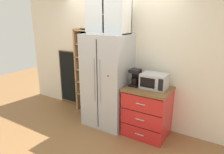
% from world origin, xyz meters
% --- Properties ---
extents(ground_plane, '(10.73, 10.73, 0.00)m').
position_xyz_m(ground_plane, '(0.00, 0.00, 0.00)').
color(ground_plane, olive).
extents(wall_back_cream, '(5.03, 0.10, 2.55)m').
position_xyz_m(wall_back_cream, '(0.00, 0.40, 1.27)').
color(wall_back_cream, silver).
rests_on(wall_back_cream, ground).
extents(refrigerator, '(0.84, 0.71, 1.80)m').
position_xyz_m(refrigerator, '(0.00, 0.00, 0.90)').
color(refrigerator, '#B7BABF').
rests_on(refrigerator, ground).
extents(pantry_shelf_column, '(0.55, 0.25, 1.86)m').
position_xyz_m(pantry_shelf_column, '(-0.72, 0.30, 0.94)').
color(pantry_shelf_column, brown).
rests_on(pantry_shelf_column, ground).
extents(counter_cabinet, '(0.78, 0.67, 0.89)m').
position_xyz_m(counter_cabinet, '(0.84, 0.03, 0.45)').
color(counter_cabinet, red).
rests_on(counter_cabinet, ground).
extents(microwave, '(0.44, 0.33, 0.26)m').
position_xyz_m(microwave, '(0.91, 0.08, 1.02)').
color(microwave, '#B7BABF').
rests_on(microwave, counter_cabinet).
extents(coffee_maker, '(0.17, 0.20, 0.31)m').
position_xyz_m(coffee_maker, '(0.58, 0.04, 1.05)').
color(coffee_maker, black).
rests_on(coffee_maker, counter_cabinet).
extents(mug_cream, '(0.12, 0.08, 0.08)m').
position_xyz_m(mug_cream, '(0.84, 0.04, 0.93)').
color(mug_cream, silver).
rests_on(mug_cream, counter_cabinet).
extents(bottle_amber, '(0.06, 0.06, 0.25)m').
position_xyz_m(bottle_amber, '(0.84, 0.12, 1.00)').
color(bottle_amber, brown).
rests_on(bottle_amber, counter_cabinet).
extents(upper_cabinet, '(0.81, 0.32, 0.67)m').
position_xyz_m(upper_cabinet, '(0.00, 0.05, 2.13)').
color(upper_cabinet, silver).
rests_on(upper_cabinet, refrigerator).
extents(chalkboard_menu, '(0.60, 0.04, 1.33)m').
position_xyz_m(chalkboard_menu, '(-1.31, 0.33, 0.67)').
color(chalkboard_menu, brown).
rests_on(chalkboard_menu, ground).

